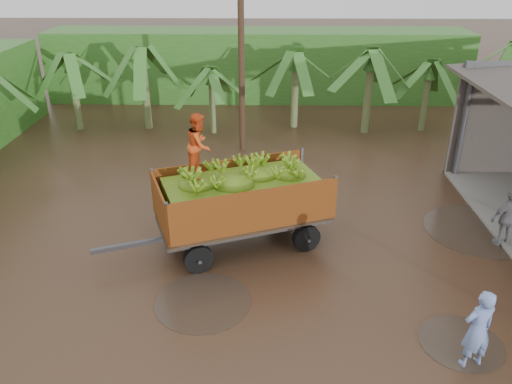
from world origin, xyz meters
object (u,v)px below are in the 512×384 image
at_px(man_grey, 508,218).
at_px(utility_pole, 241,48).
at_px(banana_trailer, 241,198).
at_px(man_blue, 478,329).

xyz_separation_m(man_grey, utility_pole, (-7.57, 7.15, 3.24)).
bearing_deg(utility_pole, banana_trailer, -87.74).
distance_m(banana_trailer, man_grey, 7.31).
xyz_separation_m(man_blue, utility_pole, (-5.03, 11.66, 3.18)).
height_order(man_blue, man_grey, man_blue).
distance_m(man_grey, utility_pole, 10.90).
relative_size(banana_trailer, man_blue, 3.55).
xyz_separation_m(man_blue, man_grey, (2.54, 4.51, -0.06)).
relative_size(man_blue, utility_pole, 0.22).
relative_size(man_grey, utility_pole, 0.21).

